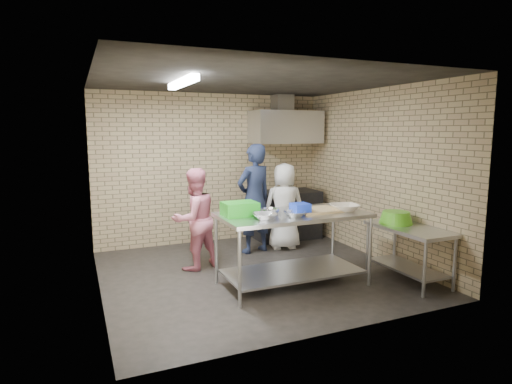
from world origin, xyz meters
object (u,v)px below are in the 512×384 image
side_counter (408,254)px  green_crate (240,209)px  woman_pink (194,219)px  prep_table (293,249)px  blue_tub (300,209)px  woman_white (284,206)px  bottle_red (284,131)px  stove (286,215)px  man_navy (254,199)px  green_basin (396,217)px

side_counter → green_crate: bearing=164.6°
woman_pink → side_counter: bearing=127.3°
side_counter → prep_table: bearing=162.0°
blue_tub → side_counter: bearing=-15.0°
prep_table → green_crate: green_crate is taller
green_crate → woman_pink: 1.13m
woman_white → bottle_red: bearing=-105.6°
prep_table → bottle_red: bottle_red is taller
prep_table → blue_tub: 0.57m
bottle_red → woman_pink: (-2.14, -1.34, -1.28)m
woman_pink → woman_white: woman_pink is taller
green_crate → blue_tub: 0.78m
bottle_red → woman_pink: 2.83m
side_counter → stove: stove is taller
blue_tub → bottle_red: 2.98m
stove → green_crate: green_crate is taller
side_counter → man_navy: (-1.39, 2.10, 0.54)m
stove → woman_white: woman_white is taller
blue_tub → woman_white: woman_white is taller
stove → woman_white: size_ratio=0.81×
prep_table → stove: size_ratio=1.62×
side_counter → blue_tub: size_ratio=5.57×
woman_pink → woman_white: (1.71, 0.45, -0.00)m
blue_tub → green_basin: (1.45, -0.14, -0.20)m
side_counter → man_navy: 2.58m
blue_tub → woman_white: 1.85m
woman_pink → prep_table: bearing=111.7°
green_crate → man_navy: size_ratio=0.24×
prep_table → woman_white: (0.69, 1.61, 0.26)m
side_counter → blue_tub: (-1.47, 0.39, 0.66)m
side_counter → woman_pink: size_ratio=0.80×
side_counter → woman_white: bearing=111.4°
stove → woman_pink: woman_pink is taller
bottle_red → woman_white: (-0.42, -0.88, -1.29)m
stove → bottle_red: bearing=78.2°
man_navy → side_counter: bearing=108.3°
green_basin → man_navy: man_navy is taller
side_counter → man_navy: size_ratio=0.66×
stove → green_basin: size_ratio=2.61×
blue_tub → woman_pink: size_ratio=0.14×
prep_table → side_counter: bearing=-18.0°
man_navy → woman_pink: (-1.15, -0.45, -0.16)m
blue_tub → bottle_red: (1.07, 2.60, 0.99)m
bottle_red → woman_white: bottle_red is taller
prep_table → man_navy: 1.67m
green_crate → blue_tub: (0.75, -0.22, -0.02)m
woman_pink → green_basin: bearing=131.3°
bottle_red → woman_white: bearing=-115.7°
prep_table → green_basin: 1.56m
side_counter → green_basin: green_basin is taller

